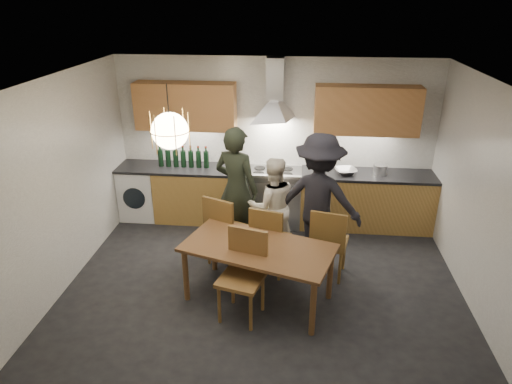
# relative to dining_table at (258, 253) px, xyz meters

# --- Properties ---
(ground) EXTENTS (5.00, 5.00, 0.00)m
(ground) POSITION_rel_dining_table_xyz_m (0.04, 0.13, -0.65)
(ground) COLOR black
(ground) RESTS_ON ground
(room_shell) EXTENTS (5.02, 4.52, 2.61)m
(room_shell) POSITION_rel_dining_table_xyz_m (0.04, 0.13, 1.06)
(room_shell) COLOR white
(room_shell) RESTS_ON ground
(counter_run) EXTENTS (5.00, 0.62, 0.90)m
(counter_run) POSITION_rel_dining_table_xyz_m (0.06, 2.08, -0.20)
(counter_run) COLOR tan
(counter_run) RESTS_ON ground
(range_stove) EXTENTS (0.90, 0.60, 0.92)m
(range_stove) POSITION_rel_dining_table_xyz_m (0.04, 2.07, -0.21)
(range_stove) COLOR silver
(range_stove) RESTS_ON ground
(wall_fixtures) EXTENTS (4.30, 0.54, 1.10)m
(wall_fixtures) POSITION_rel_dining_table_xyz_m (0.04, 2.19, 1.22)
(wall_fixtures) COLOR tan
(wall_fixtures) RESTS_ON ground
(pendant_lamp) EXTENTS (0.43, 0.43, 0.70)m
(pendant_lamp) POSITION_rel_dining_table_xyz_m (-0.96, 0.03, 1.45)
(pendant_lamp) COLOR black
(pendant_lamp) RESTS_ON ground
(dining_table) EXTENTS (1.93, 1.36, 0.74)m
(dining_table) POSITION_rel_dining_table_xyz_m (0.00, 0.00, 0.00)
(dining_table) COLOR brown
(dining_table) RESTS_ON ground
(chair_back_left) EXTENTS (0.61, 0.61, 1.03)m
(chair_back_left) POSITION_rel_dining_table_xyz_m (-0.54, 0.73, -0.06)
(chair_back_left) COLOR brown
(chair_back_left) RESTS_ON ground
(chair_back_mid) EXTENTS (0.55, 0.55, 0.99)m
(chair_back_mid) POSITION_rel_dining_table_xyz_m (0.08, 0.55, -0.08)
(chair_back_mid) COLOR brown
(chair_back_mid) RESTS_ON ground
(chair_back_right) EXTENTS (0.54, 0.54, 1.00)m
(chair_back_right) POSITION_rel_dining_table_xyz_m (0.85, 0.54, -0.08)
(chair_back_right) COLOR brown
(chair_back_right) RESTS_ON ground
(chair_front) EXTENTS (0.58, 0.58, 1.04)m
(chair_front) POSITION_rel_dining_table_xyz_m (-0.13, -0.26, -0.05)
(chair_front) COLOR brown
(chair_front) RESTS_ON ground
(person_left) EXTENTS (0.78, 0.66, 1.82)m
(person_left) POSITION_rel_dining_table_xyz_m (-0.43, 1.26, 0.26)
(person_left) COLOR black
(person_left) RESTS_ON ground
(person_mid) EXTENTS (0.81, 0.69, 1.44)m
(person_mid) POSITION_rel_dining_table_xyz_m (0.09, 1.16, 0.07)
(person_mid) COLOR white
(person_mid) RESTS_ON ground
(person_right) EXTENTS (1.30, 0.93, 1.82)m
(person_right) POSITION_rel_dining_table_xyz_m (0.72, 1.03, 0.26)
(person_right) COLOR black
(person_right) RESTS_ON ground
(mixing_bowl) EXTENTS (0.40, 0.40, 0.08)m
(mixing_bowl) POSITION_rel_dining_table_xyz_m (1.16, 2.05, 0.29)
(mixing_bowl) COLOR #B3B3B7
(mixing_bowl) RESTS_ON counter_run
(stock_pot) EXTENTS (0.26, 0.26, 0.15)m
(stock_pot) POSITION_rel_dining_table_xyz_m (1.68, 2.08, 0.32)
(stock_pot) COLOR silver
(stock_pot) RESTS_ON counter_run
(wine_bottles) EXTENTS (0.83, 0.08, 0.35)m
(wine_bottles) POSITION_rel_dining_table_xyz_m (-1.40, 2.10, 0.42)
(wine_bottles) COLOR black
(wine_bottles) RESTS_ON counter_run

